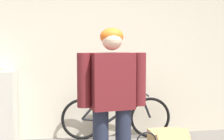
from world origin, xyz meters
name	(u,v)px	position (x,y,z in m)	size (l,w,h in m)	color
wall_back	(89,50)	(0.00, 2.42, 1.30)	(8.00, 0.07, 2.60)	beige
person	(112,95)	(0.07, 0.82, 0.89)	(0.69, 0.29, 1.55)	#23283D
bicycle	(116,117)	(0.38, 2.22, 0.33)	(1.61, 0.46, 0.68)	black
cardboard_box	(168,139)	(1.00, 1.72, 0.11)	(0.46, 0.52, 0.30)	tan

